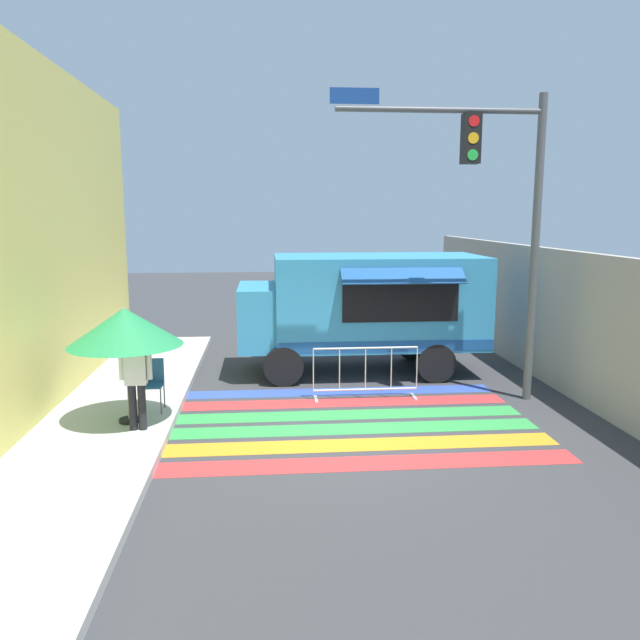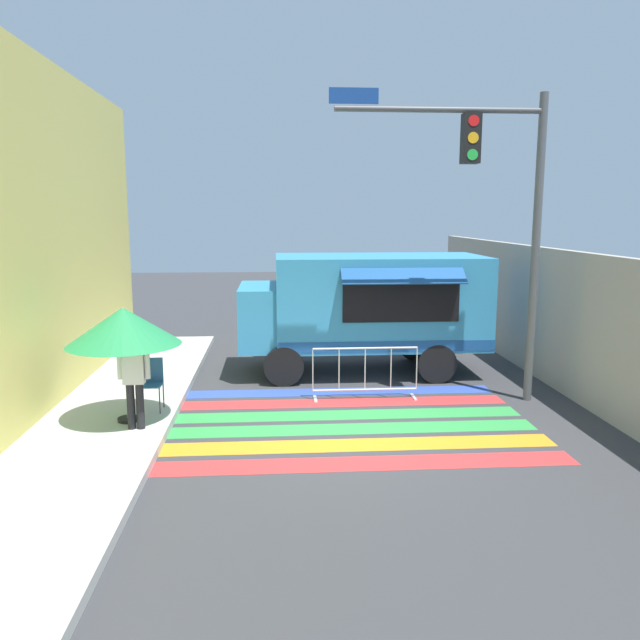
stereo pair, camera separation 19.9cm
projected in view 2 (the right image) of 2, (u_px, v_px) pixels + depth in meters
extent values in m
plane|color=#38383A|center=(353.00, 434.00, 10.48)|extent=(60.00, 60.00, 0.00)
cube|color=#B7B5AD|center=(29.00, 438.00, 10.09)|extent=(4.40, 16.00, 0.15)
cube|color=#E5D166|center=(0.00, 243.00, 9.55)|extent=(0.25, 16.00, 6.45)
cube|color=#A39E93|center=(551.00, 316.00, 13.51)|extent=(0.20, 16.00, 2.93)
cube|color=red|center=(364.00, 463.00, 9.24)|extent=(6.40, 0.56, 0.01)
cube|color=orange|center=(357.00, 445.00, 9.99)|extent=(6.40, 0.56, 0.01)
cube|color=green|center=(351.00, 429.00, 10.74)|extent=(6.40, 0.56, 0.01)
cube|color=green|center=(346.00, 415.00, 11.48)|extent=(6.40, 0.56, 0.01)
cube|color=red|center=(342.00, 403.00, 12.23)|extent=(6.40, 0.56, 0.01)
cube|color=#334FB2|center=(338.00, 392.00, 12.98)|extent=(6.40, 0.56, 0.01)
cube|color=#338CBF|center=(379.00, 300.00, 14.42)|extent=(4.73, 2.40, 2.06)
cube|color=#338CBF|center=(277.00, 316.00, 14.31)|extent=(1.67, 2.21, 1.39)
cube|color=#1E232D|center=(242.00, 301.00, 14.20)|extent=(0.06, 1.92, 0.53)
cube|color=black|center=(401.00, 301.00, 13.22)|extent=(2.51, 0.03, 0.93)
cube|color=#194C8C|center=(404.00, 276.00, 12.93)|extent=(2.61, 0.43, 0.31)
cube|color=#194C8C|center=(387.00, 347.00, 13.38)|extent=(4.73, 0.01, 0.24)
cylinder|color=black|center=(284.00, 366.00, 13.39)|extent=(0.86, 0.22, 0.86)
cylinder|color=black|center=(283.00, 345.00, 15.56)|extent=(0.86, 0.22, 0.86)
cylinder|color=black|center=(437.00, 363.00, 13.62)|extent=(0.86, 0.22, 0.86)
cylinder|color=black|center=(414.00, 343.00, 15.79)|extent=(0.86, 0.22, 0.86)
cylinder|color=#515456|center=(535.00, 252.00, 11.94)|extent=(0.16, 0.16, 5.87)
cylinder|color=#515456|center=(440.00, 110.00, 11.37)|extent=(3.88, 0.11, 0.11)
cube|color=black|center=(471.00, 139.00, 11.47)|extent=(0.32, 0.28, 0.90)
cylinder|color=red|center=(474.00, 121.00, 11.28)|extent=(0.20, 0.02, 0.20)
cylinder|color=#F2A519|center=(473.00, 138.00, 11.33)|extent=(0.20, 0.02, 0.20)
cylinder|color=green|center=(472.00, 155.00, 11.38)|extent=(0.20, 0.02, 0.20)
cube|color=navy|center=(354.00, 96.00, 11.20)|extent=(0.90, 0.02, 0.28)
cylinder|color=black|center=(129.00, 419.00, 10.69)|extent=(0.36, 0.36, 0.06)
cylinder|color=#B2B2B7|center=(126.00, 365.00, 10.53)|extent=(0.04, 0.04, 1.97)
cone|color=#268C4C|center=(124.00, 326.00, 10.42)|extent=(1.90, 1.90, 0.63)
cylinder|color=#4C4C51|center=(138.00, 401.00, 11.02)|extent=(0.02, 0.02, 0.46)
cylinder|color=#4C4C51|center=(160.00, 401.00, 11.04)|extent=(0.02, 0.02, 0.46)
cylinder|color=#4C4C51|center=(142.00, 395.00, 11.39)|extent=(0.02, 0.02, 0.46)
cylinder|color=#4C4C51|center=(164.00, 395.00, 11.42)|extent=(0.02, 0.02, 0.46)
cube|color=#2D5999|center=(150.00, 385.00, 11.18)|extent=(0.41, 0.41, 0.03)
cube|color=#2D5999|center=(152.00, 370.00, 11.32)|extent=(0.41, 0.03, 0.44)
cylinder|color=black|center=(131.00, 406.00, 10.25)|extent=(0.13, 0.13, 0.77)
cylinder|color=black|center=(140.00, 406.00, 10.26)|extent=(0.13, 0.13, 0.77)
cube|color=silver|center=(133.00, 365.00, 10.13)|extent=(0.34, 0.20, 0.62)
cylinder|color=silver|center=(120.00, 363.00, 10.11)|extent=(0.09, 0.09, 0.53)
cylinder|color=silver|center=(147.00, 363.00, 10.14)|extent=(0.09, 0.09, 0.53)
sphere|color=brown|center=(132.00, 338.00, 10.06)|extent=(0.22, 0.22, 0.22)
cylinder|color=#B7BABF|center=(365.00, 348.00, 12.32)|extent=(2.09, 0.04, 0.04)
cylinder|color=#B7BABF|center=(365.00, 390.00, 12.46)|extent=(2.09, 0.04, 0.04)
cylinder|color=#B7BABF|center=(313.00, 370.00, 12.32)|extent=(0.02, 0.02, 0.85)
cylinder|color=#B7BABF|center=(339.00, 369.00, 12.35)|extent=(0.02, 0.02, 0.85)
cylinder|color=#B7BABF|center=(365.00, 369.00, 12.39)|extent=(0.02, 0.02, 0.85)
cylinder|color=#B7BABF|center=(391.00, 369.00, 12.43)|extent=(0.02, 0.02, 0.85)
cylinder|color=#B7BABF|center=(417.00, 368.00, 12.46)|extent=(0.02, 0.02, 0.85)
cube|color=#B7BABF|center=(315.00, 399.00, 12.42)|extent=(0.06, 0.44, 0.03)
cube|color=#B7BABF|center=(413.00, 397.00, 12.56)|extent=(0.06, 0.44, 0.03)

